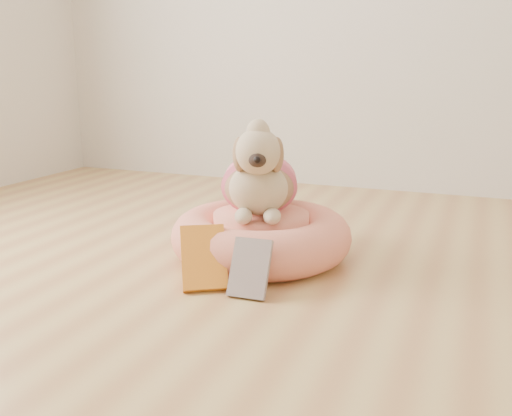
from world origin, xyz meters
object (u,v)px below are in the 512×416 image
at_px(dog, 259,164).
at_px(book_yellow, 204,258).
at_px(pet_bed, 261,236).
at_px(book_white, 250,268).

bearing_deg(dog, book_yellow, -119.49).
relative_size(pet_bed, dog, 1.36).
xyz_separation_m(pet_bed, dog, (-0.01, 0.01, 0.26)).
bearing_deg(dog, book_white, -92.65).
bearing_deg(book_white, book_yellow, 172.01).
height_order(dog, book_white, dog).
bearing_deg(book_yellow, dog, 49.11).
height_order(pet_bed, book_white, book_white).
distance_m(dog, book_yellow, 0.41).
relative_size(book_yellow, book_white, 1.17).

